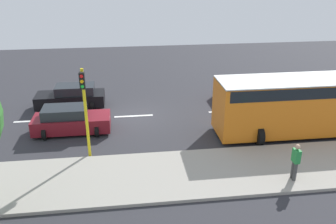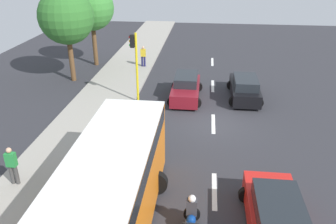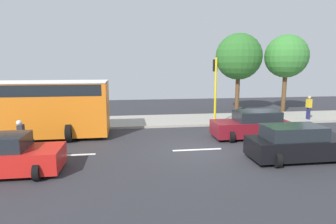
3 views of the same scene
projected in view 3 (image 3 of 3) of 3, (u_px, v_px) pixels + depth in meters
ground_plane at (197, 151)px, 13.88m from camera, size 40.00×60.00×0.10m
sidewalk at (174, 120)px, 20.70m from camera, size 4.00×60.00×0.15m
lane_stripe_north at (311, 145)px, 14.71m from camera, size 0.20×2.40×0.01m
lane_stripe_mid at (197, 150)px, 13.87m from camera, size 0.20×2.40×0.01m
lane_stripe_south at (69, 155)px, 13.04m from camera, size 0.20×2.40×0.01m
car_black at (298, 144)px, 12.33m from camera, size 2.14×4.38×1.52m
car_maroon at (252, 125)px, 16.01m from camera, size 2.14×4.23×1.52m
car_red at (3, 156)px, 10.70m from camera, size 2.22×4.09×1.52m
city_bus at (5, 106)px, 15.57m from camera, size 3.20×11.00×3.16m
motorcycle at (19, 139)px, 13.42m from camera, size 0.60×1.30×1.53m
pedestrian_near_signal at (309, 107)px, 20.60m from camera, size 0.40×0.24×1.69m
pedestrian_by_tree at (81, 106)px, 20.71m from camera, size 0.40×0.24×1.69m
traffic_light_corner at (215, 82)px, 18.44m from camera, size 0.49×0.24×4.50m
street_tree_north at (239, 57)px, 24.08m from camera, size 3.87×3.87×6.64m
street_tree_south at (286, 57)px, 24.13m from camera, size 3.59×3.59×6.53m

